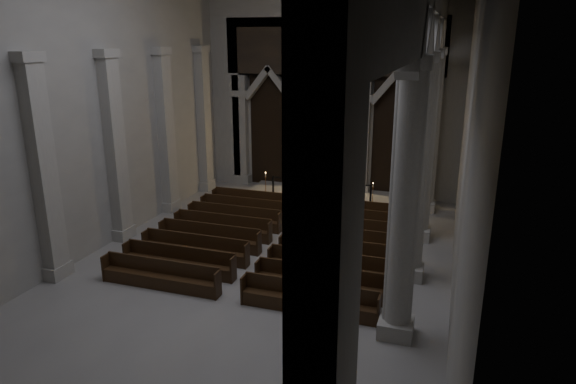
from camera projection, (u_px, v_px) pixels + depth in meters
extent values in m
plane|color=gray|center=(254.00, 274.00, 19.12)|extent=(24.00, 24.00, 0.00)
cube|color=#9A9890|center=(333.00, 84.00, 28.30)|extent=(14.00, 0.10, 12.00)
cube|color=#9A9890|center=(80.00, 105.00, 19.49)|extent=(0.10, 24.00, 12.00)
cube|color=#9A9890|center=(469.00, 123.00, 15.29)|extent=(0.10, 24.00, 12.00)
cube|color=#A8A59C|center=(241.00, 130.00, 30.27)|extent=(0.80, 0.50, 6.40)
cube|color=#A8A59C|center=(242.00, 178.00, 31.13)|extent=(1.05, 0.70, 0.50)
cube|color=#A8A59C|center=(240.00, 93.00, 29.65)|extent=(1.00, 0.65, 0.35)
cube|color=#A8A59C|center=(299.00, 134.00, 29.20)|extent=(0.80, 0.50, 6.40)
cube|color=#A8A59C|center=(299.00, 183.00, 30.05)|extent=(1.05, 0.70, 0.50)
cube|color=#A8A59C|center=(299.00, 95.00, 28.57)|extent=(1.00, 0.65, 0.35)
cube|color=#A8A59C|center=(362.00, 137.00, 28.12)|extent=(0.80, 0.50, 6.40)
cube|color=#A8A59C|center=(360.00, 189.00, 28.97)|extent=(1.05, 0.70, 0.50)
cube|color=#A8A59C|center=(364.00, 98.00, 27.49)|extent=(1.00, 0.65, 0.35)
cube|color=#A8A59C|center=(430.00, 141.00, 27.04)|extent=(0.80, 0.50, 6.40)
cube|color=#A8A59C|center=(425.00, 195.00, 27.89)|extent=(1.05, 0.70, 0.50)
cube|color=#A8A59C|center=(433.00, 100.00, 26.41)|extent=(1.00, 0.65, 0.35)
cube|color=black|center=(272.00, 126.00, 29.97)|extent=(2.60, 0.15, 7.00)
cube|color=#8D795B|center=(332.00, 129.00, 28.89)|extent=(2.60, 0.15, 7.00)
cube|color=black|center=(396.00, 133.00, 27.81)|extent=(2.60, 0.15, 7.00)
cube|color=black|center=(332.00, 46.00, 27.27)|extent=(12.00, 0.50, 3.00)
cube|color=#A8A59C|center=(228.00, 107.00, 30.14)|extent=(1.60, 0.50, 9.00)
cube|color=#A8A59C|center=(448.00, 117.00, 26.42)|extent=(1.60, 0.50, 9.00)
plane|color=#E1B965|center=(331.00, 129.00, 28.86)|extent=(1.50, 0.00, 1.50)
cube|color=brown|center=(331.00, 129.00, 28.78)|extent=(0.13, 0.08, 1.80)
cube|color=brown|center=(331.00, 123.00, 28.68)|extent=(1.10, 0.08, 0.13)
cube|color=tan|center=(331.00, 130.00, 28.74)|extent=(0.26, 0.10, 0.60)
sphere|color=tan|center=(331.00, 123.00, 28.62)|extent=(0.17, 0.17, 0.17)
cylinder|color=tan|center=(326.00, 124.00, 28.71)|extent=(0.45, 0.08, 0.08)
cylinder|color=tan|center=(335.00, 124.00, 28.55)|extent=(0.45, 0.08, 0.08)
cube|color=#A8A59C|center=(425.00, 206.00, 26.04)|extent=(1.00, 1.00, 0.50)
cylinder|color=#A8A59C|center=(430.00, 133.00, 24.96)|extent=(0.70, 0.70, 7.50)
cube|color=#A8A59C|center=(437.00, 51.00, 23.84)|extent=(0.95, 0.95, 0.35)
cube|color=#A8A59C|center=(418.00, 233.00, 22.40)|extent=(1.00, 1.00, 0.50)
cylinder|color=#A8A59C|center=(425.00, 149.00, 21.32)|extent=(0.70, 0.70, 7.50)
cube|color=#A8A59C|center=(432.00, 53.00, 20.21)|extent=(0.95, 0.95, 0.35)
cube|color=#A8A59C|center=(409.00, 271.00, 18.77)|extent=(1.00, 1.00, 0.50)
cylinder|color=#A8A59C|center=(416.00, 172.00, 17.68)|extent=(0.70, 0.70, 7.50)
cube|color=#A8A59C|center=(425.00, 57.00, 16.57)|extent=(0.95, 0.95, 0.35)
cube|color=#A8A59C|center=(396.00, 327.00, 15.13)|extent=(1.00, 1.00, 0.50)
cylinder|color=#A8A59C|center=(404.00, 207.00, 14.05)|extent=(0.70, 0.70, 7.50)
cube|color=#A8A59C|center=(414.00, 62.00, 12.93)|extent=(0.95, 0.95, 0.35)
cube|color=#A8A59C|center=(434.00, 115.00, 26.51)|extent=(0.55, 1.20, 9.20)
cube|color=#A8A59C|center=(207.00, 185.00, 29.71)|extent=(0.60, 1.00, 0.50)
cube|color=#A8A59C|center=(204.00, 121.00, 28.63)|extent=(0.50, 0.80, 7.50)
cube|color=#A8A59C|center=(201.00, 49.00, 27.52)|extent=(0.60, 1.00, 0.35)
cube|color=#A8A59C|center=(171.00, 206.00, 26.08)|extent=(0.60, 1.00, 0.50)
cube|color=#A8A59C|center=(166.00, 133.00, 24.99)|extent=(0.50, 0.80, 7.50)
cube|color=#A8A59C|center=(161.00, 51.00, 23.88)|extent=(0.60, 1.00, 0.35)
cube|color=#A8A59C|center=(124.00, 233.00, 22.44)|extent=(0.60, 1.00, 0.50)
cube|color=#A8A59C|center=(115.00, 149.00, 21.36)|extent=(0.50, 0.80, 7.50)
cube|color=#A8A59C|center=(106.00, 53.00, 20.25)|extent=(0.60, 1.00, 0.35)
cube|color=#A8A59C|center=(58.00, 271.00, 18.80)|extent=(0.60, 1.00, 0.50)
cube|color=#A8A59C|center=(44.00, 172.00, 17.72)|extent=(0.50, 0.80, 7.50)
cube|color=#A8A59C|center=(28.00, 57.00, 16.61)|extent=(0.60, 1.00, 0.35)
cube|color=#A8A59C|center=(325.00, 193.00, 28.74)|extent=(8.50, 2.60, 0.15)
cube|color=beige|center=(325.00, 182.00, 28.82)|extent=(2.00, 0.78, 1.06)
cube|color=silver|center=(325.00, 172.00, 28.66)|extent=(2.17, 0.87, 0.04)
cube|color=black|center=(321.00, 181.00, 27.57)|extent=(5.44, 0.05, 0.05)
cube|color=black|center=(273.00, 186.00, 28.52)|extent=(0.09, 0.09, 1.09)
cube|color=black|center=(371.00, 195.00, 26.89)|extent=(0.09, 0.09, 1.09)
cylinder|color=black|center=(282.00, 187.00, 28.37)|extent=(0.02, 0.02, 1.00)
cylinder|color=black|center=(292.00, 188.00, 28.21)|extent=(0.02, 0.02, 1.00)
cylinder|color=black|center=(301.00, 189.00, 28.04)|extent=(0.02, 0.02, 1.00)
cylinder|color=black|center=(311.00, 190.00, 27.88)|extent=(0.02, 0.02, 1.00)
cylinder|color=black|center=(320.00, 191.00, 27.72)|extent=(0.02, 0.02, 1.00)
cylinder|color=black|center=(330.00, 191.00, 27.55)|extent=(0.02, 0.02, 1.00)
cylinder|color=black|center=(340.00, 192.00, 27.39)|extent=(0.02, 0.02, 1.00)
cylinder|color=black|center=(350.00, 193.00, 27.23)|extent=(0.02, 0.02, 1.00)
cylinder|color=black|center=(360.00, 194.00, 27.07)|extent=(0.02, 0.02, 1.00)
cylinder|color=#AF6F35|center=(266.00, 197.00, 28.27)|extent=(0.24, 0.24, 0.05)
cylinder|color=#AF6F35|center=(266.00, 187.00, 28.10)|extent=(0.04, 0.04, 1.14)
cylinder|color=#AF6F35|center=(266.00, 177.00, 27.94)|extent=(0.12, 0.12, 0.02)
cylinder|color=beige|center=(266.00, 175.00, 27.91)|extent=(0.05, 0.05, 0.20)
sphere|color=#FBB058|center=(265.00, 173.00, 27.87)|extent=(0.04, 0.04, 0.04)
cylinder|color=#AF6F35|center=(372.00, 206.00, 26.70)|extent=(0.22, 0.22, 0.05)
cylinder|color=#AF6F35|center=(373.00, 197.00, 26.55)|extent=(0.03, 0.03, 1.04)
cylinder|color=#AF6F35|center=(373.00, 187.00, 26.40)|extent=(0.11, 0.11, 0.02)
cylinder|color=beige|center=(373.00, 185.00, 26.37)|extent=(0.04, 0.04, 0.18)
sphere|color=#FBB058|center=(373.00, 183.00, 26.34)|extent=(0.04, 0.04, 0.04)
cube|color=black|center=(255.00, 206.00, 26.03)|extent=(4.45, 0.42, 0.48)
cube|color=black|center=(256.00, 196.00, 26.06)|extent=(4.45, 0.07, 0.53)
cube|color=black|center=(215.00, 198.00, 26.62)|extent=(0.06, 0.48, 0.95)
cube|color=black|center=(296.00, 206.00, 25.29)|extent=(0.06, 0.48, 0.95)
cube|color=black|center=(360.00, 217.00, 24.41)|extent=(4.45, 0.42, 0.48)
cube|color=black|center=(361.00, 206.00, 24.44)|extent=(4.45, 0.07, 0.53)
cube|color=black|center=(315.00, 208.00, 25.00)|extent=(0.06, 0.48, 0.95)
cube|color=black|center=(408.00, 218.00, 23.67)|extent=(0.06, 0.48, 0.95)
cube|color=black|center=(245.00, 214.00, 24.87)|extent=(4.45, 0.42, 0.48)
cube|color=black|center=(246.00, 203.00, 24.91)|extent=(4.45, 0.07, 0.53)
cube|color=black|center=(203.00, 205.00, 25.47)|extent=(0.06, 0.48, 0.95)
cube|color=black|center=(288.00, 214.00, 24.14)|extent=(0.06, 0.48, 0.95)
cube|color=black|center=(355.00, 226.00, 23.25)|extent=(4.45, 0.42, 0.48)
cube|color=black|center=(356.00, 214.00, 23.29)|extent=(4.45, 0.07, 0.53)
cube|color=black|center=(308.00, 216.00, 23.85)|extent=(0.06, 0.48, 0.95)
cube|color=black|center=(405.00, 227.00, 22.52)|extent=(0.06, 0.48, 0.95)
cube|color=black|center=(234.00, 222.00, 23.72)|extent=(4.45, 0.42, 0.48)
cube|color=black|center=(236.00, 211.00, 23.76)|extent=(4.45, 0.07, 0.53)
cube|color=black|center=(191.00, 213.00, 24.32)|extent=(0.06, 0.48, 0.95)
cube|color=black|center=(280.00, 223.00, 22.99)|extent=(0.06, 0.48, 0.95)
cube|color=black|center=(349.00, 236.00, 22.10)|extent=(4.45, 0.42, 0.48)
cube|color=black|center=(350.00, 224.00, 22.14)|extent=(4.45, 0.07, 0.53)
cube|color=black|center=(300.00, 225.00, 22.70)|extent=(0.06, 0.48, 0.95)
cube|color=black|center=(402.00, 237.00, 21.37)|extent=(0.06, 0.48, 0.95)
cube|color=black|center=(223.00, 232.00, 22.57)|extent=(4.45, 0.42, 0.48)
cube|color=black|center=(224.00, 220.00, 22.61)|extent=(4.45, 0.07, 0.53)
cube|color=black|center=(177.00, 221.00, 23.17)|extent=(0.06, 0.48, 0.95)
cube|color=black|center=(270.00, 233.00, 21.84)|extent=(0.06, 0.48, 0.95)
cube|color=black|center=(343.00, 247.00, 20.95)|extent=(4.45, 0.42, 0.48)
cube|color=black|center=(344.00, 234.00, 20.99)|extent=(4.45, 0.07, 0.53)
cube|color=black|center=(291.00, 235.00, 21.55)|extent=(0.06, 0.48, 0.95)
cube|color=black|center=(398.00, 248.00, 20.22)|extent=(0.06, 0.48, 0.95)
cube|color=black|center=(209.00, 242.00, 21.42)|extent=(4.45, 0.42, 0.48)
cube|color=black|center=(211.00, 229.00, 21.46)|extent=(4.45, 0.07, 0.53)
cube|color=black|center=(162.00, 231.00, 22.02)|extent=(0.06, 0.48, 0.95)
cube|color=black|center=(259.00, 243.00, 20.68)|extent=(0.06, 0.48, 0.95)
cube|color=black|center=(336.00, 259.00, 19.80)|extent=(4.45, 0.42, 0.48)
cube|color=black|center=(337.00, 245.00, 19.84)|extent=(4.45, 0.07, 0.53)
cube|color=black|center=(281.00, 246.00, 20.40)|extent=(0.06, 0.48, 0.95)
cube|color=black|center=(394.00, 261.00, 19.06)|extent=(0.06, 0.48, 0.95)
cube|color=black|center=(195.00, 254.00, 20.27)|extent=(4.45, 0.42, 0.48)
cube|color=black|center=(197.00, 240.00, 20.31)|extent=(4.45, 0.07, 0.53)
cube|color=black|center=(146.00, 242.00, 20.87)|extent=(0.06, 0.48, 0.95)
cube|color=black|center=(247.00, 256.00, 19.53)|extent=(0.06, 0.48, 0.95)
cube|color=black|center=(328.00, 273.00, 18.65)|extent=(4.45, 0.42, 0.48)
cube|color=black|center=(329.00, 258.00, 18.69)|extent=(4.45, 0.07, 0.53)
cube|color=black|center=(270.00, 259.00, 19.25)|extent=(0.06, 0.48, 0.95)
cube|color=black|center=(390.00, 275.00, 17.91)|extent=(0.06, 0.48, 0.95)
cube|color=black|center=(179.00, 267.00, 19.12)|extent=(4.45, 0.42, 0.48)
cube|color=black|center=(181.00, 252.00, 19.16)|extent=(4.45, 0.07, 0.53)
cube|color=black|center=(127.00, 254.00, 19.72)|extent=(0.06, 0.48, 0.95)
cube|color=black|center=(233.00, 269.00, 18.38)|extent=(0.06, 0.48, 0.95)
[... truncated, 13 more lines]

